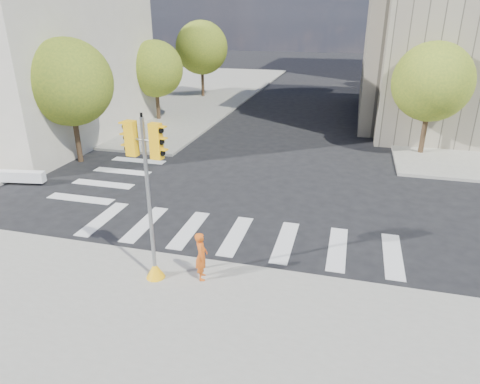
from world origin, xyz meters
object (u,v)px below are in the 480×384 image
lamp_far (410,48)px  photographer (201,256)px  lamp_near (433,64)px  traffic_signal (150,213)px

lamp_far → photographer: (-8.30, -33.04, -3.68)m
lamp_near → traffic_signal: 21.76m
lamp_near → photographer: bearing=-113.6°
photographer → lamp_near: bearing=-42.6°
lamp_far → lamp_near: bearing=-90.0°
lamp_far → photographer: 34.27m
lamp_far → photographer: lamp_far is taller
lamp_near → lamp_far: (0.00, 14.00, 0.00)m
lamp_far → photographer: size_ratio=5.41×
photographer → lamp_far: bearing=-33.1°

